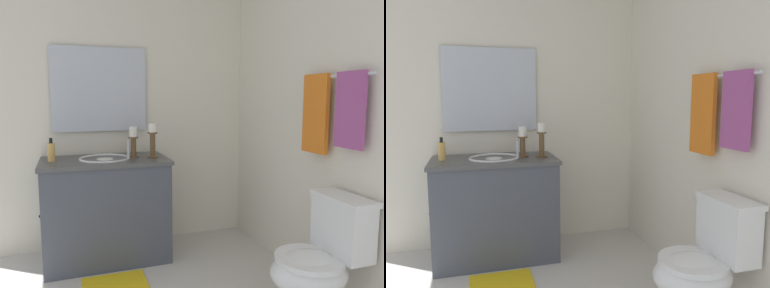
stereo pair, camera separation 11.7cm
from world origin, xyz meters
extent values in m
cube|color=silver|center=(0.00, 1.23, 1.23)|extent=(2.45, 0.04, 2.45)
cube|color=silver|center=(-1.23, 0.00, 1.23)|extent=(0.04, 2.46, 2.45)
cube|color=#474C56|center=(-0.90, -0.12, 0.40)|extent=(0.55, 0.96, 0.80)
cube|color=#4C4C4C|center=(-0.90, -0.12, 0.81)|extent=(0.58, 0.99, 0.03)
sphere|color=black|center=(-1.00, -0.61, 0.44)|extent=(0.02, 0.02, 0.02)
sphere|color=black|center=(-0.80, -0.61, 0.44)|extent=(0.02, 0.02, 0.02)
ellipsoid|color=white|center=(-0.90, -0.12, 0.78)|extent=(0.38, 0.30, 0.11)
torus|color=white|center=(-0.90, -0.12, 0.83)|extent=(0.40, 0.40, 0.02)
cylinder|color=silver|center=(-0.90, 0.07, 0.90)|extent=(0.02, 0.02, 0.14)
cube|color=silver|center=(-1.18, -0.12, 1.38)|extent=(0.02, 0.79, 0.71)
cylinder|color=brown|center=(-0.84, 0.26, 0.83)|extent=(0.09, 0.09, 0.01)
cylinder|color=brown|center=(-0.84, 0.26, 0.92)|extent=(0.04, 0.04, 0.20)
cylinder|color=brown|center=(-0.84, 0.26, 1.03)|extent=(0.08, 0.08, 0.01)
cylinder|color=white|center=(-0.84, 0.26, 1.07)|extent=(0.06, 0.06, 0.07)
cylinder|color=brown|center=(-0.90, 0.11, 0.83)|extent=(0.09, 0.09, 0.01)
cylinder|color=brown|center=(-0.90, 0.11, 0.91)|extent=(0.04, 0.04, 0.16)
cylinder|color=brown|center=(-0.90, 0.11, 0.99)|extent=(0.08, 0.08, 0.01)
cylinder|color=white|center=(-0.90, 0.11, 1.04)|extent=(0.06, 0.06, 0.08)
cylinder|color=#E5B259|center=(-0.93, -0.51, 0.90)|extent=(0.06, 0.06, 0.14)
cylinder|color=black|center=(-0.93, -0.51, 0.99)|extent=(0.02, 0.02, 0.04)
ellipsoid|color=white|center=(0.39, 0.88, 0.32)|extent=(0.38, 0.46, 0.24)
cylinder|color=white|center=(0.39, 0.88, 0.40)|extent=(0.39, 0.39, 0.03)
cube|color=white|center=(0.39, 1.10, 0.56)|extent=(0.36, 0.17, 0.32)
cube|color=white|center=(0.39, 1.10, 0.73)|extent=(0.38, 0.19, 0.03)
cylinder|color=silver|center=(0.19, 1.17, 1.44)|extent=(0.61, 0.02, 0.02)
cube|color=orange|center=(0.03, 1.15, 1.21)|extent=(0.23, 0.03, 0.51)
cube|color=#A54C8C|center=(0.34, 1.15, 1.24)|extent=(0.22, 0.03, 0.44)
camera|label=1|loc=(2.04, -0.39, 1.31)|focal=34.24mm
camera|label=2|loc=(2.08, -0.28, 1.31)|focal=34.24mm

